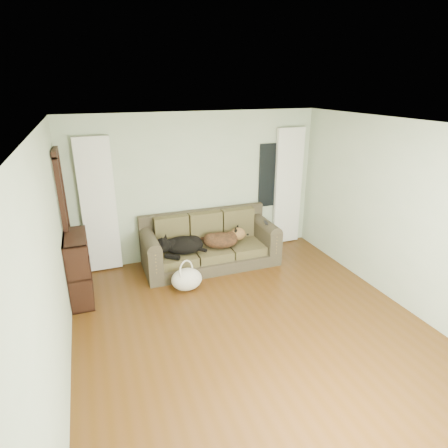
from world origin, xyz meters
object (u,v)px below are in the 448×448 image
object	(u,v)px
bookshelf	(79,269)
tote_bag	(187,280)
sofa	(211,241)
dog_shepherd	(222,239)
dog_black_lab	(181,246)

from	to	relation	value
bookshelf	tote_bag	bearing A→B (deg)	-15.04
sofa	tote_bag	world-z (taller)	sofa
dog_shepherd	tote_bag	world-z (taller)	dog_shepherd
bookshelf	dog_shepherd	bearing A→B (deg)	3.61
tote_bag	bookshelf	bearing A→B (deg)	169.69
sofa	dog_shepherd	world-z (taller)	sofa
dog_shepherd	tote_bag	xyz separation A→B (m)	(-0.82, -0.62, -0.33)
dog_shepherd	dog_black_lab	bearing A→B (deg)	19.68
tote_bag	dog_shepherd	bearing A→B (deg)	37.25
tote_bag	sofa	bearing A→B (deg)	47.92
sofa	dog_shepherd	bearing A→B (deg)	-19.14
dog_shepherd	bookshelf	xyz separation A→B (m)	(-2.35, -0.34, 0.01)
dog_black_lab	bookshelf	bearing A→B (deg)	-153.41
dog_shepherd	bookshelf	distance (m)	2.37
sofa	dog_black_lab	xyz separation A→B (m)	(-0.54, -0.08, 0.03)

